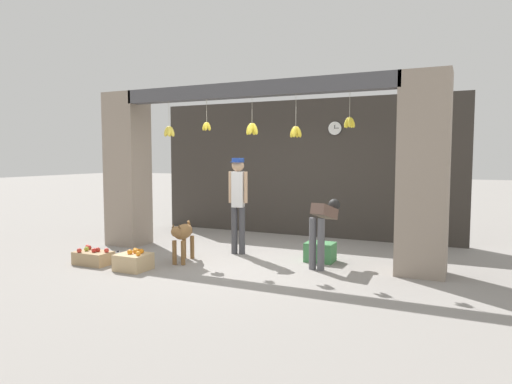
{
  "coord_description": "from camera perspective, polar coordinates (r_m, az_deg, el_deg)",
  "views": [
    {
      "loc": [
        3.31,
        -6.67,
        1.74
      ],
      "look_at": [
        0.0,
        0.4,
        1.11
      ],
      "focal_mm": 32.0,
      "sensor_mm": 36.0,
      "label": 1
    }
  ],
  "objects": [
    {
      "name": "shop_pillar_right",
      "position": [
        7.0,
        20.19,
        2.06
      ],
      "size": [
        0.7,
        0.6,
        2.93
      ],
      "primitive_type": "cube",
      "color": "gray",
      "rests_on": "ground_plane"
    },
    {
      "name": "fruit_crate_apples",
      "position": [
        7.82,
        -19.68,
        -7.7
      ],
      "size": [
        0.58,
        0.36,
        0.28
      ],
      "color": "tan",
      "rests_on": "ground_plane"
    },
    {
      "name": "fruit_crate_oranges",
      "position": [
        7.26,
        -15.07,
        -8.36
      ],
      "size": [
        0.47,
        0.43,
        0.32
      ],
      "color": "tan",
      "rests_on": "ground_plane"
    },
    {
      "name": "shop_pillar_left",
      "position": [
        9.21,
        -15.74,
        2.71
      ],
      "size": [
        0.7,
        0.6,
        2.93
      ],
      "primitive_type": "cube",
      "color": "gray",
      "rests_on": "ground_plane"
    },
    {
      "name": "storefront_awning",
      "position": [
        7.63,
        -0.98,
        12.34
      ],
      "size": [
        4.82,
        0.31,
        0.92
      ],
      "color": "#4C4C51"
    },
    {
      "name": "shop_back_wall",
      "position": [
        9.94,
        5.64,
        2.98
      ],
      "size": [
        6.72,
        0.12,
        2.93
      ],
      "primitive_type": "cube",
      "color": "#38332D",
      "rests_on": "ground_plane"
    },
    {
      "name": "shopkeeper",
      "position": [
        8.01,
        -2.26,
        -0.66
      ],
      "size": [
        0.34,
        0.29,
        1.7
      ],
      "rotation": [
        0.0,
        0.0,
        3.34
      ],
      "color": "#424247",
      "rests_on": "ground_plane"
    },
    {
      "name": "ground_plane",
      "position": [
        7.65,
        -1.27,
        -8.57
      ],
      "size": [
        60.0,
        60.0,
        0.0
      ],
      "primitive_type": "plane",
      "color": "gray"
    },
    {
      "name": "worker_stooping",
      "position": [
        7.17,
        8.38,
        -3.9
      ],
      "size": [
        0.31,
        0.79,
        1.04
      ],
      "rotation": [
        0.0,
        0.0,
        -0.14
      ],
      "color": "#56565B",
      "rests_on": "ground_plane"
    },
    {
      "name": "water_bottle",
      "position": [
        7.69,
        -16.88,
        -7.89
      ],
      "size": [
        0.08,
        0.08,
        0.22
      ],
      "color": "silver",
      "rests_on": "ground_plane"
    },
    {
      "name": "dog",
      "position": [
        7.56,
        -9.16,
        -5.25
      ],
      "size": [
        0.39,
        0.87,
        0.67
      ],
      "rotation": [
        0.0,
        0.0,
        -1.31
      ],
      "color": "olive",
      "rests_on": "ground_plane"
    },
    {
      "name": "produce_box_green",
      "position": [
        7.63,
        8.02,
        -7.43
      ],
      "size": [
        0.46,
        0.37,
        0.31
      ],
      "primitive_type": "cube",
      "color": "#42844C",
      "rests_on": "ground_plane"
    },
    {
      "name": "wall_clock",
      "position": [
        9.66,
        9.84,
        7.86
      ],
      "size": [
        0.29,
        0.03,
        0.29
      ],
      "color": "black"
    }
  ]
}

